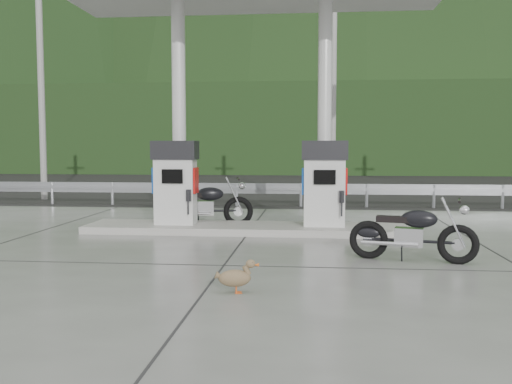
# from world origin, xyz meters

# --- Properties ---
(ground) EXTENTS (160.00, 160.00, 0.00)m
(ground) POSITION_xyz_m (0.00, 0.00, 0.00)
(ground) COLOR black
(ground) RESTS_ON ground
(forecourt_apron) EXTENTS (18.00, 14.00, 0.02)m
(forecourt_apron) POSITION_xyz_m (0.00, 0.00, 0.01)
(forecourt_apron) COLOR slate
(forecourt_apron) RESTS_ON ground
(pump_island) EXTENTS (7.00, 1.40, 0.15)m
(pump_island) POSITION_xyz_m (0.00, 2.50, 0.10)
(pump_island) COLOR gray
(pump_island) RESTS_ON forecourt_apron
(gas_pump_left) EXTENTS (0.95, 0.55, 1.80)m
(gas_pump_left) POSITION_xyz_m (-1.60, 2.50, 1.07)
(gas_pump_left) COLOR silver
(gas_pump_left) RESTS_ON pump_island
(gas_pump_right) EXTENTS (0.95, 0.55, 1.80)m
(gas_pump_right) POSITION_xyz_m (1.60, 2.50, 1.07)
(gas_pump_right) COLOR silver
(gas_pump_right) RESTS_ON pump_island
(canopy_column_left) EXTENTS (0.30, 0.30, 5.00)m
(canopy_column_left) POSITION_xyz_m (-1.60, 2.90, 2.67)
(canopy_column_left) COLOR silver
(canopy_column_left) RESTS_ON pump_island
(canopy_column_right) EXTENTS (0.30, 0.30, 5.00)m
(canopy_column_right) POSITION_xyz_m (1.60, 2.90, 2.67)
(canopy_column_right) COLOR silver
(canopy_column_right) RESTS_ON pump_island
(guardrail) EXTENTS (26.00, 0.16, 1.42)m
(guardrail) POSITION_xyz_m (0.00, 8.00, 0.71)
(guardrail) COLOR #929699
(guardrail) RESTS_ON ground
(road) EXTENTS (60.00, 7.00, 0.01)m
(road) POSITION_xyz_m (0.00, 11.50, 0.00)
(road) COLOR black
(road) RESTS_ON ground
(utility_pole_a) EXTENTS (0.22, 0.22, 8.00)m
(utility_pole_a) POSITION_xyz_m (-8.00, 9.50, 4.00)
(utility_pole_a) COLOR gray
(utility_pole_a) RESTS_ON ground
(utility_pole_b) EXTENTS (0.22, 0.22, 8.00)m
(utility_pole_b) POSITION_xyz_m (2.00, 9.50, 4.00)
(utility_pole_b) COLOR gray
(utility_pole_b) RESTS_ON ground
(tree_band) EXTENTS (80.00, 6.00, 6.00)m
(tree_band) POSITION_xyz_m (0.00, 30.00, 3.00)
(tree_band) COLOR black
(tree_band) RESTS_ON ground
(forested_hills) EXTENTS (100.00, 40.00, 140.00)m
(forested_hills) POSITION_xyz_m (0.00, 60.00, 0.00)
(forested_hills) COLOR black
(forested_hills) RESTS_ON ground
(motorcycle_left) EXTENTS (2.13, 1.00, 0.97)m
(motorcycle_left) POSITION_xyz_m (-1.09, 3.28, 0.50)
(motorcycle_left) COLOR black
(motorcycle_left) RESTS_ON forecourt_apron
(motorcycle_right) EXTENTS (1.96, 1.02, 0.89)m
(motorcycle_right) POSITION_xyz_m (2.94, -0.36, 0.46)
(motorcycle_right) COLOR black
(motorcycle_right) RESTS_ON forecourt_apron
(duck) EXTENTS (0.52, 0.22, 0.36)m
(duck) POSITION_xyz_m (0.39, -2.60, 0.20)
(duck) COLOR brown
(duck) RESTS_ON forecourt_apron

